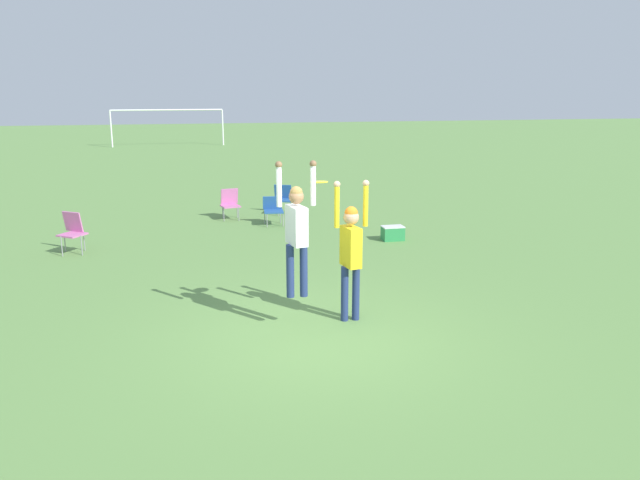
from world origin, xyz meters
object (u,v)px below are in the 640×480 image
at_px(camping_chair_2, 73,229).
at_px(camping_chair_1, 273,208).
at_px(person_jumping, 297,226).
at_px(frisbee, 319,182).
at_px(camping_chair_0, 230,202).
at_px(person_defending, 351,247).
at_px(camping_chair_3, 284,197).
at_px(cooler_box, 393,233).

bearing_deg(camping_chair_2, camping_chair_1, -122.13).
bearing_deg(person_jumping, frisbee, -86.06).
height_order(camping_chair_0, camping_chair_1, camping_chair_0).
bearing_deg(person_defending, camping_chair_1, 170.47).
bearing_deg(camping_chair_1, camping_chair_3, -104.49).
distance_m(person_defending, camping_chair_0, 8.63).
xyz_separation_m(camping_chair_0, camping_chair_3, (1.62, 0.41, 0.02)).
xyz_separation_m(frisbee, camping_chair_3, (0.95, 9.00, -1.77)).
xyz_separation_m(camping_chair_3, cooler_box, (2.06, -3.90, -0.33)).
relative_size(person_jumping, cooler_box, 3.94).
bearing_deg(cooler_box, camping_chair_3, 117.81).
distance_m(camping_chair_0, camping_chair_2, 4.84).
relative_size(person_defending, camping_chair_3, 2.67).
height_order(person_defending, camping_chair_1, person_defending).
bearing_deg(camping_chair_0, person_jumping, 80.30).
relative_size(person_jumping, camping_chair_3, 2.46).
bearing_deg(camping_chair_2, person_jumping, 161.55).
relative_size(camping_chair_0, cooler_box, 1.61).
bearing_deg(person_defending, camping_chair_3, 166.90).
distance_m(camping_chair_1, camping_chair_2, 5.26).
distance_m(frisbee, cooler_box, 6.28).
relative_size(camping_chair_2, camping_chair_3, 1.09).
bearing_deg(cooler_box, camping_chair_0, 136.49).
bearing_deg(camping_chair_0, camping_chair_2, 26.79).
xyz_separation_m(person_defending, cooler_box, (2.48, 5.03, -1.04)).
bearing_deg(camping_chair_0, person_defending, 86.29).
height_order(person_jumping, cooler_box, person_jumping).
bearing_deg(camping_chair_2, frisbee, 164.37).
distance_m(person_defending, cooler_box, 5.70).
xyz_separation_m(frisbee, camping_chair_2, (-4.46, 5.57, -1.73)).
height_order(person_defending, camping_chair_2, person_defending).
bearing_deg(camping_chair_1, person_jumping, 90.09).
distance_m(person_jumping, cooler_box, 6.36).
xyz_separation_m(frisbee, cooler_box, (3.01, 5.10, -2.09)).
relative_size(frisbee, camping_chair_3, 0.32).
distance_m(frisbee, camping_chair_2, 7.35).
bearing_deg(frisbee, camping_chair_3, 83.99).
height_order(camping_chair_1, cooler_box, camping_chair_1).
bearing_deg(frisbee, cooler_box, 59.47).
height_order(frisbee, camping_chair_3, frisbee).
bearing_deg(camping_chair_1, person_defending, 96.78).
height_order(person_jumping, person_defending, person_jumping).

